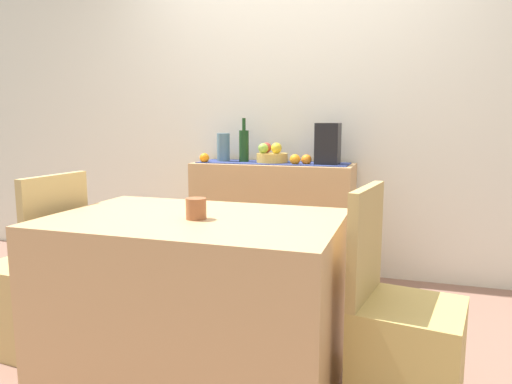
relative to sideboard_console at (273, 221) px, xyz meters
name	(u,v)px	position (x,y,z in m)	size (l,w,h in m)	color
ground_plane	(245,332)	(0.10, -0.92, -0.44)	(6.40, 6.40, 0.02)	#845F50
room_wall_rear	(296,95)	(0.10, 0.26, 0.92)	(6.40, 0.06, 2.70)	silver
sideboard_console	(273,221)	(0.00, 0.00, 0.00)	(1.16, 0.42, 0.85)	tan
table_runner	(273,163)	(0.00, 0.00, 0.43)	(1.09, 0.32, 0.01)	navy
fruit_bowl	(272,158)	(-0.01, 0.00, 0.47)	(0.23, 0.23, 0.07)	gold
apple_center	(276,148)	(0.03, -0.03, 0.54)	(0.08, 0.08, 0.08)	gold
apple_right	(276,148)	(0.00, 0.06, 0.53)	(0.07, 0.07, 0.07)	gold
apple_front	(263,148)	(-0.06, -0.04, 0.54)	(0.07, 0.07, 0.07)	#88B43F
apple_left	(266,148)	(-0.06, 0.04, 0.54)	(0.07, 0.07, 0.07)	#AF392D
wine_bottle	(244,145)	(-0.22, 0.00, 0.55)	(0.07, 0.07, 0.32)	#183B18
coffee_maker	(328,144)	(0.39, 0.00, 0.57)	(0.16, 0.18, 0.29)	black
ceramic_vase	(223,148)	(-0.39, 0.00, 0.53)	(0.09, 0.09, 0.21)	slate
orange_loose_mid	(295,160)	(0.18, -0.08, 0.46)	(0.07, 0.07, 0.07)	orange
orange_loose_end	(306,160)	(0.25, -0.05, 0.46)	(0.07, 0.07, 0.07)	orange
orange_loose_far	(204,158)	(-0.49, -0.12, 0.46)	(0.07, 0.07, 0.07)	orange
dining_table	(196,298)	(0.05, -1.43, -0.06)	(1.26, 0.81, 0.74)	tan
coffee_cup	(196,209)	(0.07, -1.47, 0.36)	(0.09, 0.09, 0.09)	brown
chair_near_window	(36,297)	(-0.85, -1.43, -0.16)	(0.43, 0.43, 0.90)	tan
chair_by_corner	(403,348)	(0.94, -1.42, -0.16)	(0.46, 0.46, 0.90)	tan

